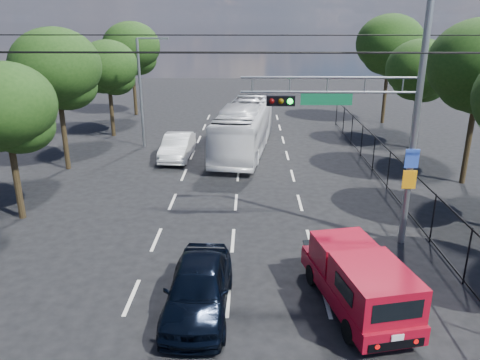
{
  "coord_description": "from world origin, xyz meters",
  "views": [
    {
      "loc": [
        0.63,
        -8.42,
        8.17
      ],
      "look_at": [
        0.29,
        7.1,
        2.8
      ],
      "focal_mm": 35.0,
      "sensor_mm": 36.0,
      "label": 1
    }
  ],
  "objects_px": {
    "red_pickup": "(358,280)",
    "navy_hatchback": "(198,288)",
    "white_bus": "(244,128)",
    "signal_mast": "(383,107)",
    "white_van": "(177,147)"
  },
  "relations": [
    {
      "from": "red_pickup",
      "to": "white_van",
      "type": "height_order",
      "value": "red_pickup"
    },
    {
      "from": "red_pickup",
      "to": "white_van",
      "type": "bearing_deg",
      "value": 115.94
    },
    {
      "from": "white_bus",
      "to": "signal_mast",
      "type": "bearing_deg",
      "value": -61.31
    },
    {
      "from": "navy_hatchback",
      "to": "white_bus",
      "type": "xyz_separation_m",
      "value": [
        1.09,
        17.57,
        0.77
      ]
    },
    {
      "from": "red_pickup",
      "to": "white_bus",
      "type": "relative_size",
      "value": 0.47
    },
    {
      "from": "red_pickup",
      "to": "white_van",
      "type": "distance_m",
      "value": 17.44
    },
    {
      "from": "navy_hatchback",
      "to": "white_bus",
      "type": "relative_size",
      "value": 0.41
    },
    {
      "from": "white_bus",
      "to": "navy_hatchback",
      "type": "bearing_deg",
      "value": -86.11
    },
    {
      "from": "navy_hatchback",
      "to": "white_bus",
      "type": "height_order",
      "value": "white_bus"
    },
    {
      "from": "white_bus",
      "to": "red_pickup",
      "type": "bearing_deg",
      "value": -70.96
    },
    {
      "from": "red_pickup",
      "to": "navy_hatchback",
      "type": "height_order",
      "value": "red_pickup"
    },
    {
      "from": "red_pickup",
      "to": "navy_hatchback",
      "type": "relative_size",
      "value": 1.15
    },
    {
      "from": "red_pickup",
      "to": "white_bus",
      "type": "height_order",
      "value": "white_bus"
    },
    {
      "from": "navy_hatchback",
      "to": "white_van",
      "type": "relative_size",
      "value": 1.0
    },
    {
      "from": "signal_mast",
      "to": "red_pickup",
      "type": "relative_size",
      "value": 1.82
    }
  ]
}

